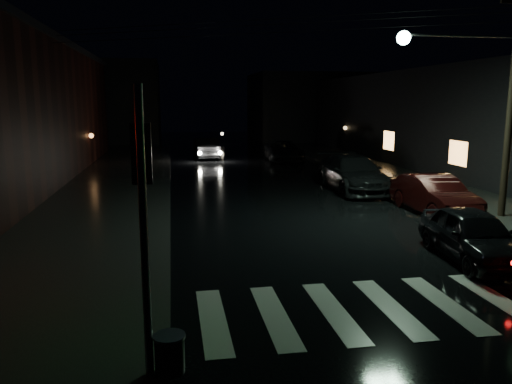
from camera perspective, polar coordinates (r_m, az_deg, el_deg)
name	(u,v)px	position (r m, az deg, el deg)	size (l,w,h in m)	color
ground	(280,327)	(9.58, 2.76, -15.16)	(120.00, 120.00, 0.00)	black
sidewalk_left	(101,194)	(23.01, -17.25, -0.25)	(6.00, 44.00, 0.15)	#282826
sidewalk_right	(418,185)	(25.71, 18.04, 0.79)	(4.00, 44.00, 0.15)	#282826
building_right	(500,121)	(32.51, 26.12, 7.33)	(10.00, 40.00, 6.00)	black
building_far_left	(89,102)	(54.05, -18.54, 9.70)	(14.00, 10.00, 8.00)	black
building_far_right	(317,107)	(55.75, 7.03, 9.64)	(14.00, 10.00, 7.00)	black
crosswalk	(418,305)	(10.98, 18.00, -12.19)	(9.00, 3.00, 0.01)	beige
signal_pole_corner	(157,283)	(7.44, -11.21, -10.14)	(0.68, 0.61, 4.20)	slate
utility_pole	(495,87)	(18.80, 25.61, 10.81)	(4.92, 0.44, 8.00)	black
parked_car_a	(473,235)	(14.21, 23.55, -4.54)	(1.61, 4.01, 1.37)	black
parked_car_b	(434,195)	(19.47, 19.70, -0.31)	(1.53, 4.40, 1.45)	black
parked_car_c	(353,173)	(23.64, 11.06, 2.12)	(2.28, 5.60, 1.63)	black
parked_car_d	(284,151)	(34.78, 3.20, 4.70)	(2.33, 5.05, 1.40)	black
oncoming_car	(206,148)	(36.70, -5.76, 5.03)	(1.59, 4.56, 1.50)	black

